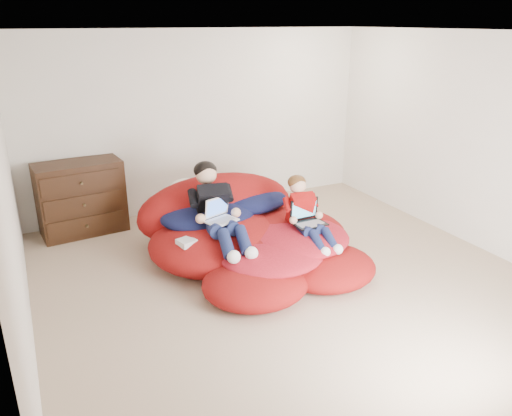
{
  "coord_description": "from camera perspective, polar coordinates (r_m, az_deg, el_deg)",
  "views": [
    {
      "loc": [
        -2.35,
        -4.15,
        2.59
      ],
      "look_at": [
        -0.17,
        0.37,
        0.7
      ],
      "focal_mm": 35.0,
      "sensor_mm": 36.0,
      "label": 1
    }
  ],
  "objects": [
    {
      "name": "room_shell",
      "position": [
        5.33,
        3.34,
        -5.82
      ],
      "size": [
        5.1,
        5.1,
        2.77
      ],
      "color": "tan",
      "rests_on": "ground"
    },
    {
      "name": "dresser",
      "position": [
        6.74,
        -19.36,
        1.1
      ],
      "size": [
        1.09,
        0.63,
        0.94
      ],
      "color": "#331D0E",
      "rests_on": "ground"
    },
    {
      "name": "beanbag_pile",
      "position": [
        5.76,
        -0.85,
        -3.11
      ],
      "size": [
        2.34,
        2.4,
        0.92
      ],
      "color": "maroon",
      "rests_on": "ground"
    },
    {
      "name": "cream_pillow",
      "position": [
        6.23,
        -7.99,
        1.99
      ],
      "size": [
        0.48,
        0.31,
        0.31
      ],
      "primitive_type": "ellipsoid",
      "color": "#EDE5CD",
      "rests_on": "beanbag_pile"
    },
    {
      "name": "older_boy",
      "position": [
        5.43,
        -4.57,
        0.28
      ],
      "size": [
        0.41,
        1.19,
        0.78
      ],
      "color": "black",
      "rests_on": "beanbag_pile"
    },
    {
      "name": "younger_boy",
      "position": [
        5.52,
        5.71,
        -0.38
      ],
      "size": [
        0.32,
        0.9,
        0.67
      ],
      "color": "#AE100F",
      "rests_on": "beanbag_pile"
    },
    {
      "name": "laptop_white",
      "position": [
        5.38,
        -4.18,
        -0.73
      ],
      "size": [
        0.38,
        0.36,
        0.24
      ],
      "color": "silver",
      "rests_on": "older_boy"
    },
    {
      "name": "laptop_black",
      "position": [
        5.52,
        5.86,
        -1.05
      ],
      "size": [
        0.36,
        0.28,
        0.26
      ],
      "color": "black",
      "rests_on": "younger_boy"
    },
    {
      "name": "power_adapter",
      "position": [
        5.27,
        -7.94,
        -3.91
      ],
      "size": [
        0.21,
        0.21,
        0.06
      ],
      "primitive_type": "cube",
      "rotation": [
        0.0,
        0.0,
        0.28
      ],
      "color": "silver",
      "rests_on": "beanbag_pile"
    }
  ]
}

